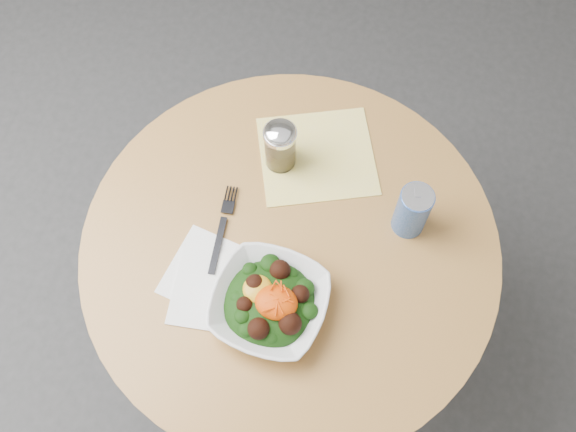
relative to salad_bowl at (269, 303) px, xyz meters
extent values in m
plane|color=#303033|center=(0.01, 0.15, -0.78)|extent=(6.00, 6.00, 0.00)
cylinder|color=black|center=(0.01, 0.15, -0.77)|extent=(0.52, 0.52, 0.03)
cylinder|color=black|center=(0.01, 0.15, -0.43)|extent=(0.10, 0.10, 0.71)
cylinder|color=#C78247|center=(0.01, 0.15, -0.05)|extent=(0.90, 0.90, 0.04)
cube|color=yellow|center=(0.03, 0.37, -0.03)|extent=(0.32, 0.30, 0.00)
cube|color=white|center=(-0.14, 0.05, -0.03)|extent=(0.20, 0.20, 0.00)
cube|color=white|center=(-0.12, 0.01, -0.03)|extent=(0.18, 0.18, 0.00)
imported|color=white|center=(0.00, 0.00, 0.00)|extent=(0.26, 0.26, 0.06)
ellipsoid|color=black|center=(0.00, 0.00, -0.01)|extent=(0.19, 0.19, 0.07)
ellipsoid|color=orange|center=(-0.03, 0.02, 0.02)|extent=(0.06, 0.06, 0.02)
ellipsoid|color=#E35E05|center=(0.02, -0.01, 0.03)|extent=(0.09, 0.07, 0.04)
cube|color=black|center=(-0.14, 0.11, -0.03)|extent=(0.02, 0.13, 0.00)
cube|color=black|center=(-0.14, 0.22, -0.03)|extent=(0.03, 0.07, 0.00)
cylinder|color=silver|center=(-0.05, 0.34, 0.02)|extent=(0.07, 0.07, 0.10)
cylinder|color=olive|center=(-0.05, 0.34, 0.00)|extent=(0.06, 0.06, 0.06)
cylinder|color=white|center=(-0.05, 0.34, 0.08)|extent=(0.07, 0.07, 0.01)
ellipsoid|color=white|center=(-0.05, 0.34, 0.09)|extent=(0.07, 0.07, 0.03)
cylinder|color=navy|center=(0.25, 0.24, 0.03)|extent=(0.07, 0.07, 0.13)
cylinder|color=silver|center=(0.25, 0.24, 0.10)|extent=(0.07, 0.07, 0.00)
cube|color=silver|center=(0.25, 0.25, 0.10)|extent=(0.02, 0.02, 0.00)
camera|label=1|loc=(0.12, -0.38, 1.23)|focal=40.00mm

